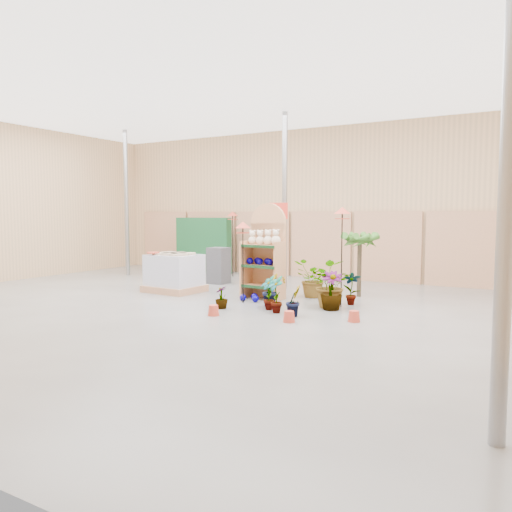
% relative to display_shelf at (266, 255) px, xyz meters
% --- Properties ---
extents(room, '(15.20, 12.10, 4.70)m').
position_rel_display_shelf_xyz_m(room, '(-0.31, -1.04, 1.22)').
color(room, slate).
rests_on(room, ground).
extents(display_shelf, '(0.94, 0.62, 2.17)m').
position_rel_display_shelf_xyz_m(display_shelf, '(0.00, 0.00, 0.00)').
color(display_shelf, tan).
rests_on(display_shelf, ground).
extents(teddy_bears, '(0.80, 0.21, 0.34)m').
position_rel_display_shelf_xyz_m(teddy_bears, '(0.03, -0.10, 0.38)').
color(teddy_bears, beige).
rests_on(teddy_bears, display_shelf).
extents(gazing_balls_shelf, '(0.80, 0.27, 0.15)m').
position_rel_display_shelf_xyz_m(gazing_balls_shelf, '(-0.00, -0.12, -0.14)').
color(gazing_balls_shelf, '#05007D').
rests_on(gazing_balls_shelf, display_shelf).
extents(gazing_balls_floor, '(0.63, 0.39, 0.15)m').
position_rel_display_shelf_xyz_m(gazing_balls_floor, '(-0.01, -0.50, -0.92)').
color(gazing_balls_floor, '#05007D').
rests_on(gazing_balls_floor, ground).
extents(pallet_stack, '(1.37, 1.16, 0.97)m').
position_rel_display_shelf_xyz_m(pallet_stack, '(-2.41, -0.33, -0.52)').
color(pallet_stack, '#AC7857').
rests_on(pallet_stack, ground).
extents(charcoal_planters, '(0.50, 0.50, 1.00)m').
position_rel_display_shelf_xyz_m(charcoal_planters, '(-2.28, 1.43, -0.49)').
color(charcoal_planters, '#303034').
rests_on(charcoal_planters, ground).
extents(trellis_stock, '(2.00, 0.30, 1.80)m').
position_rel_display_shelf_xyz_m(trellis_stock, '(-4.11, 3.25, -0.09)').
color(trellis_stock, '#144A26').
rests_on(trellis_stock, ground).
extents(offer_sign, '(0.50, 0.08, 2.20)m').
position_rel_display_shelf_xyz_m(offer_sign, '(-0.21, 1.03, 0.58)').
color(offer_sign, gray).
rests_on(offer_sign, ground).
extents(bird_table_front, '(0.34, 0.34, 1.76)m').
position_rel_display_shelf_xyz_m(bird_table_front, '(-0.12, -0.82, 0.64)').
color(bird_table_front, black).
rests_on(bird_table_front, ground).
extents(bird_table_right, '(0.34, 0.34, 2.07)m').
position_rel_display_shelf_xyz_m(bird_table_right, '(1.88, -0.20, 0.93)').
color(bird_table_right, black).
rests_on(bird_table_right, ground).
extents(bird_table_back, '(0.34, 0.34, 2.00)m').
position_rel_display_shelf_xyz_m(bird_table_back, '(-2.77, 2.93, 0.86)').
color(bird_table_back, black).
rests_on(bird_table_back, ground).
extents(palm, '(0.70, 0.70, 1.60)m').
position_rel_display_shelf_xyz_m(palm, '(1.79, 1.24, 0.36)').
color(palm, '#3C3122').
rests_on(palm, ground).
extents(potted_plant_0, '(0.44, 0.42, 0.69)m').
position_rel_display_shelf_xyz_m(potted_plant_0, '(0.72, -1.22, -0.65)').
color(potted_plant_0, '#32681F').
rests_on(potted_plant_0, ground).
extents(potted_plant_1, '(0.34, 0.41, 0.69)m').
position_rel_display_shelf_xyz_m(potted_plant_1, '(0.60, -0.91, -0.65)').
color(potted_plant_1, '#32681F').
rests_on(potted_plant_1, ground).
extents(potted_plant_2, '(1.11, 1.07, 0.95)m').
position_rel_display_shelf_xyz_m(potted_plant_2, '(1.67, -0.42, -0.52)').
color(potted_plant_2, '#32681F').
rests_on(potted_plant_2, ground).
extents(potted_plant_3, '(0.56, 0.56, 0.78)m').
position_rel_display_shelf_xyz_m(potted_plant_3, '(1.83, -0.62, -0.60)').
color(potted_plant_3, '#32681F').
rests_on(potted_plant_3, ground).
extents(potted_plant_4, '(0.45, 0.39, 0.71)m').
position_rel_display_shelf_xyz_m(potted_plant_4, '(1.99, 0.15, -0.64)').
color(potted_plant_4, '#32681F').
rests_on(potted_plant_4, ground).
extents(potted_plant_5, '(0.32, 0.26, 0.55)m').
position_rel_display_shelf_xyz_m(potted_plant_5, '(0.35, -0.04, -0.72)').
color(potted_plant_5, '#32681F').
rests_on(potted_plant_5, ground).
extents(potted_plant_6, '(0.88, 0.95, 0.86)m').
position_rel_display_shelf_xyz_m(potted_plant_6, '(0.89, 0.57, -0.56)').
color(potted_plant_6, '#32681F').
rests_on(potted_plant_6, ground).
extents(potted_plant_7, '(0.27, 0.27, 0.46)m').
position_rel_display_shelf_xyz_m(potted_plant_7, '(-0.17, -1.59, -0.76)').
color(potted_plant_7, '#32681F').
rests_on(potted_plant_7, ground).
extents(potted_plant_8, '(0.46, 0.43, 0.73)m').
position_rel_display_shelf_xyz_m(potted_plant_8, '(1.00, -1.42, -0.63)').
color(potted_plant_8, '#32681F').
rests_on(potted_plant_8, ground).
extents(potted_plant_9, '(0.29, 0.35, 0.59)m').
position_rel_display_shelf_xyz_m(potted_plant_9, '(1.44, -1.54, -0.70)').
color(potted_plant_9, '#32681F').
rests_on(potted_plant_9, ground).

